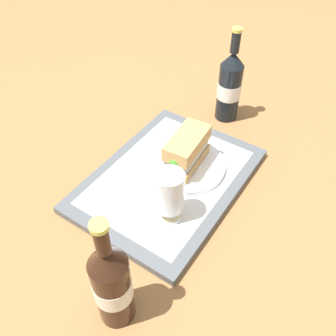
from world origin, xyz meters
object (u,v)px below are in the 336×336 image
at_px(sandwich, 186,151).
at_px(beer_bottle, 112,284).
at_px(beer_glass, 170,195).
at_px(second_bottle, 230,86).
at_px(plate, 186,165).

height_order(sandwich, beer_bottle, beer_bottle).
relative_size(beer_glass, second_bottle, 0.47).
xyz_separation_m(sandwich, beer_glass, (0.14, 0.05, 0.01)).
bearing_deg(beer_bottle, beer_glass, -171.12).
bearing_deg(beer_bottle, plate, -167.33).
bearing_deg(beer_glass, beer_bottle, 8.88).
xyz_separation_m(sandwich, second_bottle, (-0.27, -0.03, 0.03)).
bearing_deg(sandwich, beer_glass, 13.63).
relative_size(plate, second_bottle, 0.71).
distance_m(plate, beer_bottle, 0.38).
bearing_deg(plate, second_bottle, -174.35).
bearing_deg(sandwich, plate, -180.00).
height_order(beer_glass, beer_bottle, beer_bottle).
height_order(beer_glass, second_bottle, second_bottle).
bearing_deg(plate, beer_bottle, 12.67).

